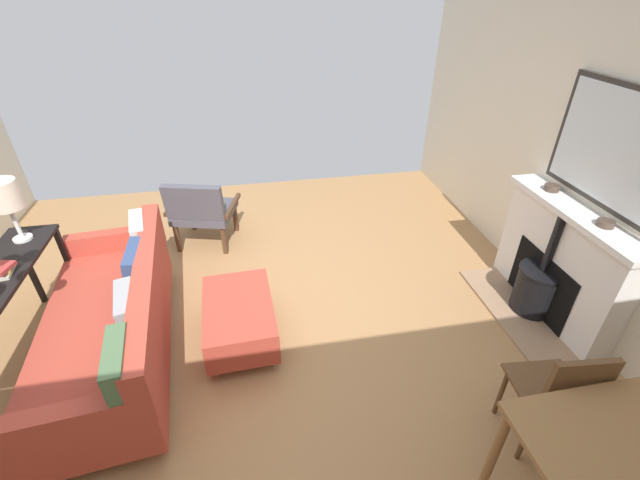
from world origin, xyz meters
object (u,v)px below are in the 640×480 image
Objects in this scene: mantel_bowl_near at (552,187)px; sofa at (115,322)px; table_lamp_near_end at (4,197)px; dining_chair_near_fireplace at (559,392)px; armchair_accent at (201,209)px; mantel_bowl_far at (606,223)px; fireplace at (554,269)px; ottoman at (239,317)px.

mantel_bowl_near reaches higher than sofa.
table_lamp_near_end reaches higher than dining_chair_near_fireplace.
sofa is 2.57× the size of armchair_accent.
dining_chair_near_fireplace is at bearing 128.06° from armchair_accent.
mantel_bowl_far is at bearing 174.11° from sofa.
sofa is 3.02m from dining_chair_near_fireplace.
armchair_accent is (3.00, -1.63, 0.01)m from fireplace.
fireplace is 1.61× the size of ottoman.
table_lamp_near_end is (1.28, 0.88, 0.70)m from armchair_accent.
dining_chair_near_fireplace is at bearing 46.31° from mantel_bowl_far.
armchair_accent is at bearing -77.02° from ottoman.
mantel_bowl_far reaches higher than fireplace.
fireplace is 0.66× the size of sofa.
sofa reaches higher than armchair_accent.
mantel_bowl_near reaches higher than armchair_accent.
ottoman is at bearing -179.17° from sofa.
ottoman is (2.66, -0.13, -0.22)m from fireplace.
armchair_accent is 0.92× the size of dining_chair_near_fireplace.
mantel_bowl_near is at bearing -175.43° from ottoman.
sofa is at bearing -5.89° from mantel_bowl_far.
dining_chair_near_fireplace is at bearing 60.20° from mantel_bowl_near.
fireplace is 11.36× the size of mantel_bowl_far.
mantel_bowl_far is 3.62m from armchair_accent.
dining_chair_near_fireplace reaches higher than sofa.
ottoman is 0.98× the size of dining_chair_near_fireplace.
armchair_accent is 3.53m from dining_chair_near_fireplace.
table_lamp_near_end reaches higher than fireplace.
sofa reaches higher than ottoman.
ottoman is at bearing -8.14° from mantel_bowl_far.
mantel_bowl_near is 0.15× the size of ottoman.
sofa is at bearing 138.53° from table_lamp_near_end.
fireplace is 1.57× the size of dining_chair_near_fireplace.
mantel_bowl_near is 0.06× the size of sofa.
fireplace is at bearing 178.09° from sofa.
table_lamp_near_end is 4.00m from dining_chair_near_fireplace.
armchair_accent is (-0.56, -1.51, 0.10)m from sofa.
sofa is 1.62m from armchair_accent.
mantel_bowl_far is at bearing 90.00° from mantel_bowl_near.
armchair_accent is at bearing -51.94° from dining_chair_near_fireplace.
fireplace is 2.74× the size of table_lamp_near_end.
dining_chair_near_fireplace is (-2.18, 2.78, 0.06)m from armchair_accent.
dining_chair_near_fireplace is at bearing 155.15° from sofa.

